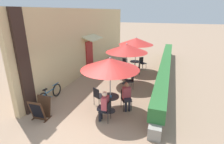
{
  "coord_description": "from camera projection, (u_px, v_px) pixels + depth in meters",
  "views": [
    {
      "loc": [
        2.96,
        -4.43,
        4.06
      ],
      "look_at": [
        0.15,
        3.8,
        1.0
      ],
      "focal_mm": 28.0,
      "sensor_mm": 36.0,
      "label": 1
    }
  ],
  "objects": [
    {
      "name": "coffee_cup_near",
      "position": [
        111.0,
        96.0,
        7.16
      ],
      "size": [
        0.07,
        0.07,
        0.09
      ],
      "color": "teal",
      "rests_on": "patio_table_near"
    },
    {
      "name": "coffee_cup_mid",
      "position": [
        125.0,
        71.0,
        10.15
      ],
      "size": [
        0.07,
        0.07,
        0.09
      ],
      "color": "#232328",
      "rests_on": "patio_table_mid"
    },
    {
      "name": "cafe_chair_mid_left",
      "position": [
        122.0,
        71.0,
        10.78
      ],
      "size": [
        0.54,
        0.54,
        0.87
      ],
      "rotation": [
        0.0,
        0.0,
        5.22
      ],
      "color": "black",
      "rests_on": "ground_plane"
    },
    {
      "name": "planter_hedge",
      "position": [
        165.0,
        68.0,
        11.41
      ],
      "size": [
        0.6,
        13.13,
        1.01
      ],
      "color": "gray",
      "rests_on": "ground_plane"
    },
    {
      "name": "patio_table_near",
      "position": [
        110.0,
        101.0,
        7.32
      ],
      "size": [
        0.74,
        0.74,
        0.7
      ],
      "color": "#28282D",
      "rests_on": "ground_plane"
    },
    {
      "name": "patio_umbrella_near",
      "position": [
        110.0,
        64.0,
        6.78
      ],
      "size": [
        2.33,
        2.33,
        2.39
      ],
      "color": "#B7B7BC",
      "rests_on": "ground_plane"
    },
    {
      "name": "menu_board",
      "position": [
        40.0,
        109.0,
        6.84
      ],
      "size": [
        0.65,
        0.65,
        0.87
      ],
      "rotation": [
        0.0,
        0.0,
        0.04
      ],
      "color": "#422819",
      "rests_on": "ground_plane"
    },
    {
      "name": "cafe_chair_mid_right",
      "position": [
        131.0,
        80.0,
        9.49
      ],
      "size": [
        0.54,
        0.54,
        0.87
      ],
      "rotation": [
        0.0,
        0.0,
        8.36
      ],
      "color": "black",
      "rests_on": "ground_plane"
    },
    {
      "name": "cafe_chair_near_right",
      "position": [
        98.0,
        95.0,
        7.75
      ],
      "size": [
        0.54,
        0.54,
        0.87
      ],
      "rotation": [
        0.0,
        0.0,
        5.8
      ],
      "color": "black",
      "rests_on": "ground_plane"
    },
    {
      "name": "patio_umbrella_mid",
      "position": [
        127.0,
        48.0,
        9.6
      ],
      "size": [
        2.33,
        2.33,
        2.39
      ],
      "color": "#B7B7BC",
      "rests_on": "ground_plane"
    },
    {
      "name": "cafe_chair_near_back",
      "position": [
        107.0,
        109.0,
        6.65
      ],
      "size": [
        0.42,
        0.42,
        0.87
      ],
      "rotation": [
        0.0,
        0.0,
        7.89
      ],
      "color": "black",
      "rests_on": "ground_plane"
    },
    {
      "name": "cafe_chair_far_right",
      "position": [
        125.0,
        63.0,
        12.58
      ],
      "size": [
        0.46,
        0.46,
        0.87
      ],
      "rotation": [
        0.0,
        0.0,
        6.11
      ],
      "color": "black",
      "rests_on": "ground_plane"
    },
    {
      "name": "seated_patron_near_left",
      "position": [
        127.0,
        95.0,
        7.38
      ],
      "size": [
        0.48,
        0.51,
        1.25
      ],
      "rotation": [
        0.0,
        0.0,
        3.7
      ],
      "color": "#23232D",
      "rests_on": "ground_plane"
    },
    {
      "name": "cafe_facade_wall",
      "position": [
        90.0,
        40.0,
        12.47
      ],
      "size": [
        0.98,
        14.13,
        4.2
      ],
      "color": "#D6B784",
      "rests_on": "ground_plane"
    },
    {
      "name": "ground_plane",
      "position": [
        74.0,
        132.0,
        6.21
      ],
      "size": [
        120.0,
        120.0,
        0.0
      ],
      "primitive_type": "plane",
      "color": "#9E7F66"
    },
    {
      "name": "patio_table_mid",
      "position": [
        126.0,
        76.0,
        10.14
      ],
      "size": [
        0.74,
        0.74,
        0.7
      ],
      "color": "#28282D",
      "rests_on": "ground_plane"
    },
    {
      "name": "cafe_chair_far_left",
      "position": [
        142.0,
        62.0,
        12.72
      ],
      "size": [
        0.56,
        0.56,
        0.87
      ],
      "rotation": [
        0.0,
        0.0,
        4.01
      ],
      "color": "black",
      "rests_on": "ground_plane"
    },
    {
      "name": "patio_umbrella_far",
      "position": [
        136.0,
        41.0,
        11.78
      ],
      "size": [
        2.33,
        2.33,
        2.39
      ],
      "color": "#B7B7BC",
      "rests_on": "ground_plane"
    },
    {
      "name": "cafe_chair_near_left",
      "position": [
        126.0,
        98.0,
        7.54
      ],
      "size": [
        0.55,
        0.55,
        0.87
      ],
      "rotation": [
        0.0,
        0.0,
        3.7
      ],
      "color": "black",
      "rests_on": "ground_plane"
    },
    {
      "name": "patio_table_far",
      "position": [
        135.0,
        64.0,
        12.32
      ],
      "size": [
        0.74,
        0.74,
        0.7
      ],
      "color": "#28282D",
      "rests_on": "ground_plane"
    },
    {
      "name": "cafe_chair_far_back",
      "position": [
        138.0,
        67.0,
        11.65
      ],
      "size": [
        0.51,
        0.51,
        0.87
      ],
      "rotation": [
        0.0,
        0.0,
        8.2
      ],
      "color": "black",
      "rests_on": "ground_plane"
    },
    {
      "name": "bicycle_leaning",
      "position": [
        50.0,
        94.0,
        8.22
      ],
      "size": [
        0.1,
        1.71,
        0.74
      ],
      "rotation": [
        0.0,
        0.0,
        0.01
      ],
      "color": "black",
      "rests_on": "ground_plane"
    },
    {
      "name": "seated_patron_near_back",
      "position": [
        104.0,
        105.0,
        6.62
      ],
      "size": [
        0.41,
        0.35,
        1.25
      ],
      "rotation": [
        0.0,
        0.0,
        7.89
      ],
      "color": "#23232D",
      "rests_on": "ground_plane"
    },
    {
      "name": "coffee_cup_far",
      "position": [
        133.0,
        61.0,
        12.23
      ],
      "size": [
        0.07,
        0.07,
        0.09
      ],
      "color": "teal",
      "rests_on": "patio_table_far"
    }
  ]
}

